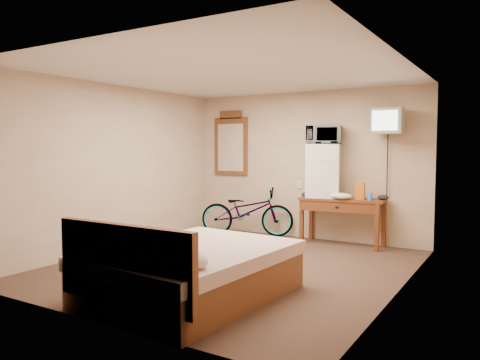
# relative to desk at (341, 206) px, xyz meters

# --- Properties ---
(room) EXTENTS (4.60, 4.64, 2.50)m
(room) POSITION_rel_desk_xyz_m (-0.77, -2.00, 0.62)
(room) COLOR #3F2C1F
(room) RESTS_ON ground
(desk) EXTENTS (1.36, 0.62, 0.75)m
(desk) POSITION_rel_desk_xyz_m (0.00, 0.00, 0.00)
(desk) COLOR brown
(desk) RESTS_ON floor
(mini_fridge) EXTENTS (0.64, 0.62, 0.86)m
(mini_fridge) POSITION_rel_desk_xyz_m (-0.33, 0.05, 0.55)
(mini_fridge) COLOR white
(mini_fridge) RESTS_ON desk
(microwave) EXTENTS (0.64, 0.52, 0.30)m
(microwave) POSITION_rel_desk_xyz_m (-0.33, 0.05, 1.13)
(microwave) COLOR white
(microwave) RESTS_ON mini_fridge
(snack_bag) EXTENTS (0.13, 0.08, 0.27)m
(snack_bag) POSITION_rel_desk_xyz_m (0.30, -0.02, 0.26)
(snack_bag) COLOR #D26112
(snack_bag) RESTS_ON desk
(blue_cup) EXTENTS (0.07, 0.07, 0.12)m
(blue_cup) POSITION_rel_desk_xyz_m (0.47, -0.08, 0.18)
(blue_cup) COLOR #3F7DD9
(blue_cup) RESTS_ON desk
(cloth_cream) EXTENTS (0.33, 0.25, 0.10)m
(cloth_cream) POSITION_rel_desk_xyz_m (0.05, -0.14, 0.17)
(cloth_cream) COLOR silver
(cloth_cream) RESTS_ON desk
(cloth_dark_a) EXTENTS (0.26, 0.20, 0.10)m
(cloth_dark_a) POSITION_rel_desk_xyz_m (-0.49, -0.15, 0.17)
(cloth_dark_a) COLOR black
(cloth_dark_a) RESTS_ON desk
(cloth_dark_b) EXTENTS (0.17, 0.14, 0.08)m
(cloth_dark_b) POSITION_rel_desk_xyz_m (0.62, 0.12, 0.16)
(cloth_dark_b) COLOR black
(cloth_dark_b) RESTS_ON desk
(crt_television) EXTENTS (0.46, 0.57, 0.38)m
(crt_television) POSITION_rel_desk_xyz_m (0.69, 0.02, 1.32)
(crt_television) COLOR black
(crt_television) RESTS_ON room
(wall_mirror) EXTENTS (0.70, 0.04, 1.19)m
(wall_mirror) POSITION_rel_desk_xyz_m (-2.24, 0.27, 0.99)
(wall_mirror) COLOR brown
(wall_mirror) RESTS_ON room
(bicycle) EXTENTS (1.74, 1.09, 0.86)m
(bicycle) POSITION_rel_desk_xyz_m (-1.70, -0.05, -0.20)
(bicycle) COLOR black
(bicycle) RESTS_ON floor
(bed) EXTENTS (1.69, 2.16, 0.90)m
(bed) POSITION_rel_desk_xyz_m (-0.46, -3.37, -0.33)
(bed) COLOR brown
(bed) RESTS_ON floor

